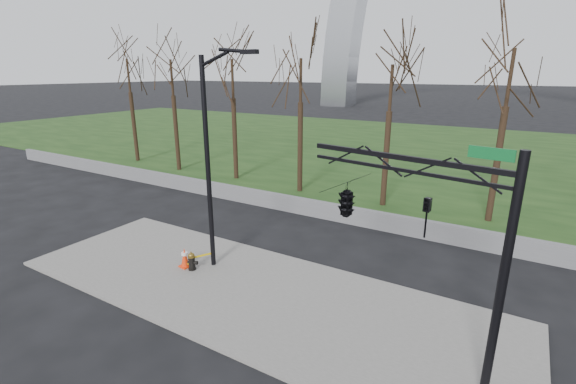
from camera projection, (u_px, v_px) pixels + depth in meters
The scene contains 10 objects.
ground at pixel (249, 292), 14.06m from camera, with size 500.00×500.00×0.00m, color black.
sidewalk at pixel (249, 291), 14.04m from camera, with size 18.00×6.00×0.10m, color slate.
grass_strip at pixel (432, 151), 38.69m from camera, with size 120.00×40.00×0.06m, color #193513.
guardrail at pixel (341, 213), 20.50m from camera, with size 60.00×0.30×0.90m, color #59595B.
tree_row at pixel (390, 124), 22.05m from camera, with size 48.07×4.00×9.34m.
fire_hydrant at pixel (192, 261), 15.33m from camera, with size 0.47×0.30×0.75m.
traffic_cone at pixel (185, 257), 15.56m from camera, with size 0.45×0.45×0.79m.
street_light at pixel (212, 151), 14.42m from camera, with size 2.39×0.25×8.21m.
traffic_signal_mast at pixel (372, 205), 10.27m from camera, with size 5.03×2.54×6.00m.
caution_tape at pixel (198, 258), 15.50m from camera, with size 0.82×0.77×0.39m.
Camera 1 is at (7.55, -9.96, 7.46)m, focal length 24.86 mm.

